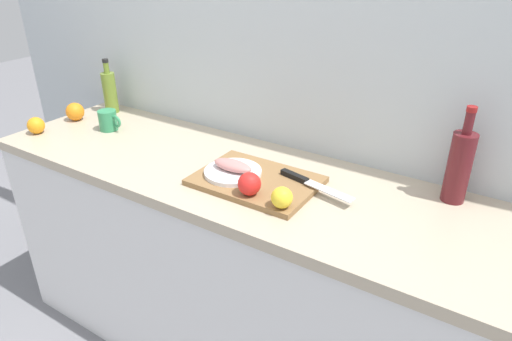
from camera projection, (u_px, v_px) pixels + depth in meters
name	position (u px, v px, depth m)	size (l,w,h in m)	color
back_wall	(279.00, 57.00, 1.74)	(3.20, 0.05, 2.50)	silver
kitchen_counter	(234.00, 269.00, 1.86)	(2.00, 0.60, 0.90)	white
cutting_board	(256.00, 181.00, 1.57)	(0.41, 0.29, 0.02)	olive
white_plate	(233.00, 172.00, 1.59)	(0.20, 0.20, 0.01)	white
fish_fillet	(233.00, 165.00, 1.58)	(0.15, 0.06, 0.04)	tan
chef_knife	(307.00, 181.00, 1.53)	(0.29, 0.09, 0.02)	silver
lemon_0	(282.00, 198.00, 1.38)	(0.07, 0.07, 0.07)	yellow
tomato_0	(249.00, 184.00, 1.45)	(0.08, 0.08, 0.08)	red
olive_oil_bottle	(110.00, 91.00, 2.18)	(0.06, 0.06, 0.26)	olive
wine_bottle	(459.00, 166.00, 1.42)	(0.07, 0.07, 0.32)	#59191E
coffee_mug_0	(108.00, 120.00, 1.99)	(0.12, 0.08, 0.09)	#338C59
orange_0	(75.00, 112.00, 2.10)	(0.08, 0.08, 0.08)	orange
orange_1	(36.00, 125.00, 1.96)	(0.07, 0.07, 0.07)	orange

